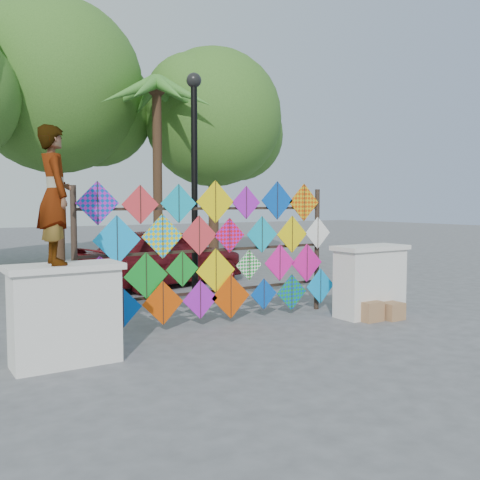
{
  "coord_description": "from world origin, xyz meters",
  "views": [
    {
      "loc": [
        -4.42,
        -6.99,
        2.05
      ],
      "look_at": [
        0.42,
        0.6,
        1.42
      ],
      "focal_mm": 40.0,
      "sensor_mm": 36.0,
      "label": 1
    }
  ],
  "objects_px": {
    "vendor_woman": "(55,195)",
    "sedan": "(164,256)",
    "lamppost": "(194,168)",
    "kite_rack": "(218,252)"
  },
  "relations": [
    {
      "from": "vendor_woman",
      "to": "sedan",
      "type": "relative_size",
      "value": 0.4
    },
    {
      "from": "vendor_woman",
      "to": "lamppost",
      "type": "relative_size",
      "value": 0.38
    },
    {
      "from": "vendor_woman",
      "to": "kite_rack",
      "type": "bearing_deg",
      "value": -70.66
    },
    {
      "from": "lamppost",
      "to": "sedan",
      "type": "bearing_deg",
      "value": 76.21
    },
    {
      "from": "kite_rack",
      "to": "vendor_woman",
      "type": "distance_m",
      "value": 3.16
    },
    {
      "from": "vendor_woman",
      "to": "lamppost",
      "type": "distance_m",
      "value": 3.84
    },
    {
      "from": "sedan",
      "to": "lamppost",
      "type": "relative_size",
      "value": 0.97
    },
    {
      "from": "kite_rack",
      "to": "vendor_woman",
      "type": "xyz_separation_m",
      "value": [
        -2.87,
        -0.93,
        0.92
      ]
    },
    {
      "from": "kite_rack",
      "to": "lamppost",
      "type": "relative_size",
      "value": 1.1
    },
    {
      "from": "sedan",
      "to": "kite_rack",
      "type": "bearing_deg",
      "value": 153.83
    }
  ]
}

